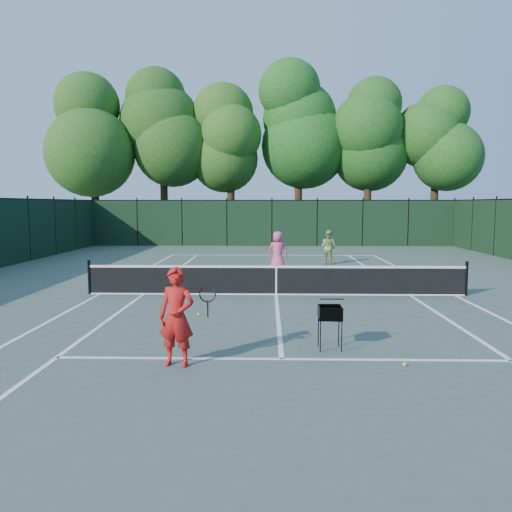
{
  "coord_description": "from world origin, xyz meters",
  "views": [
    {
      "loc": [
        -0.25,
        -15.18,
        2.8
      ],
      "look_at": [
        -0.65,
        1.0,
        1.1
      ],
      "focal_mm": 35.0,
      "sensor_mm": 36.0,
      "label": 1
    }
  ],
  "objects_px": {
    "coach": "(177,317)",
    "loose_ball_near_cart": "(405,364)",
    "player_pink": "(278,251)",
    "player_green": "(328,247)",
    "ball_hopper": "(330,313)",
    "loose_ball_midcourt": "(199,314)"
  },
  "relations": [
    {
      "from": "loose_ball_midcourt",
      "to": "player_pink",
      "type": "bearing_deg",
      "value": 75.31
    },
    {
      "from": "player_pink",
      "to": "ball_hopper",
      "type": "distance_m",
      "value": 11.06
    },
    {
      "from": "ball_hopper",
      "to": "loose_ball_near_cart",
      "type": "xyz_separation_m",
      "value": [
        1.17,
        -1.0,
        -0.67
      ]
    },
    {
      "from": "player_pink",
      "to": "player_green",
      "type": "height_order",
      "value": "player_pink"
    },
    {
      "from": "player_pink",
      "to": "loose_ball_near_cart",
      "type": "bearing_deg",
      "value": 106.27
    },
    {
      "from": "player_green",
      "to": "ball_hopper",
      "type": "distance_m",
      "value": 13.9
    },
    {
      "from": "player_pink",
      "to": "loose_ball_midcourt",
      "type": "height_order",
      "value": "player_pink"
    },
    {
      "from": "player_pink",
      "to": "ball_hopper",
      "type": "xyz_separation_m",
      "value": [
        0.79,
        -11.04,
        -0.13
      ]
    },
    {
      "from": "player_green",
      "to": "player_pink",
      "type": "bearing_deg",
      "value": 86.6
    },
    {
      "from": "coach",
      "to": "loose_ball_midcourt",
      "type": "bearing_deg",
      "value": 103.34
    },
    {
      "from": "coach",
      "to": "loose_ball_midcourt",
      "type": "relative_size",
      "value": 25.35
    },
    {
      "from": "coach",
      "to": "player_pink",
      "type": "relative_size",
      "value": 1.03
    },
    {
      "from": "coach",
      "to": "player_green",
      "type": "height_order",
      "value": "coach"
    },
    {
      "from": "loose_ball_near_cart",
      "to": "player_green",
      "type": "bearing_deg",
      "value": 88.25
    },
    {
      "from": "ball_hopper",
      "to": "loose_ball_midcourt",
      "type": "height_order",
      "value": "ball_hopper"
    },
    {
      "from": "coach",
      "to": "ball_hopper",
      "type": "relative_size",
      "value": 2.04
    },
    {
      "from": "ball_hopper",
      "to": "loose_ball_midcourt",
      "type": "xyz_separation_m",
      "value": [
        -2.94,
        2.84,
        -0.67
      ]
    },
    {
      "from": "player_pink",
      "to": "ball_hopper",
      "type": "bearing_deg",
      "value": 101.1
    },
    {
      "from": "coach",
      "to": "loose_ball_near_cart",
      "type": "distance_m",
      "value": 4.03
    },
    {
      "from": "loose_ball_near_cart",
      "to": "loose_ball_midcourt",
      "type": "xyz_separation_m",
      "value": [
        -4.11,
        3.84,
        0.0
      ]
    },
    {
      "from": "player_pink",
      "to": "loose_ball_near_cart",
      "type": "xyz_separation_m",
      "value": [
        1.97,
        -12.04,
        -0.81
      ]
    },
    {
      "from": "coach",
      "to": "player_green",
      "type": "bearing_deg",
      "value": 84.32
    }
  ]
}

